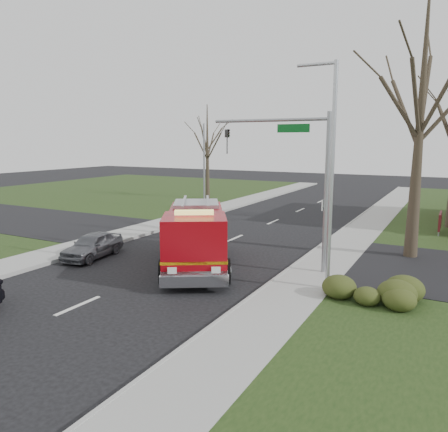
% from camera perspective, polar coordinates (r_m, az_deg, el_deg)
% --- Properties ---
extents(ground, '(120.00, 120.00, 0.00)m').
position_cam_1_polar(ground, '(20.52, -6.24, -6.19)').
color(ground, black).
rests_on(ground, ground).
extents(sidewalk_right, '(2.40, 80.00, 0.15)m').
position_cam_1_polar(sidewalk_right, '(17.88, 10.58, -8.48)').
color(sidewalk_right, '#999993').
rests_on(sidewalk_right, ground).
extents(sidewalk_left, '(2.40, 80.00, 0.15)m').
position_cam_1_polar(sidewalk_left, '(24.45, -18.35, -3.85)').
color(sidewalk_left, '#999993').
rests_on(sidewalk_left, ground).
extents(health_center_sign, '(0.12, 2.00, 1.40)m').
position_cam_1_polar(health_center_sign, '(29.14, 26.37, -0.62)').
color(health_center_sign, '#541317').
rests_on(health_center_sign, ground).
extents(hedge_corner, '(2.80, 2.00, 0.90)m').
position_cam_1_polar(hedge_corner, '(16.21, 19.11, -8.92)').
color(hedge_corner, '#313C15').
rests_on(hedge_corner, lawn_right).
extents(bare_tree_near, '(6.00, 6.00, 12.00)m').
position_cam_1_polar(bare_tree_near, '(22.38, 24.41, 13.51)').
color(bare_tree_near, '#32281E').
rests_on(bare_tree_near, ground).
extents(bare_tree_left, '(4.50, 4.50, 9.00)m').
position_cam_1_polar(bare_tree_left, '(41.99, -2.19, 9.69)').
color(bare_tree_left, '#32281E').
rests_on(bare_tree_left, ground).
extents(traffic_signal_mast, '(5.29, 0.18, 6.80)m').
position_cam_1_polar(traffic_signal_mast, '(18.75, 9.53, 6.84)').
color(traffic_signal_mast, gray).
rests_on(traffic_signal_mast, ground).
extents(streetlight_pole, '(1.48, 0.16, 8.40)m').
position_cam_1_polar(streetlight_pole, '(16.29, 13.70, 5.72)').
color(streetlight_pole, '#B7BABF').
rests_on(streetlight_pole, ground).
extents(utility_pole_far, '(0.14, 0.14, 7.00)m').
position_cam_1_polar(utility_pole_far, '(35.26, -2.61, 6.31)').
color(utility_pole_far, gray).
rests_on(utility_pole_far, ground).
extents(fire_engine, '(5.93, 7.62, 2.97)m').
position_cam_1_polar(fire_engine, '(19.55, -3.72, -2.89)').
color(fire_engine, maroon).
rests_on(fire_engine, ground).
extents(parked_car_maroon, '(1.97, 3.81, 1.24)m').
position_cam_1_polar(parked_car_maroon, '(22.22, -16.80, -3.67)').
color(parked_car_maroon, '#56585D').
rests_on(parked_car_maroon, ground).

